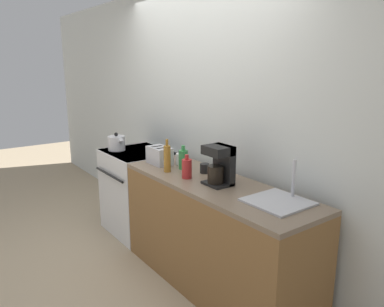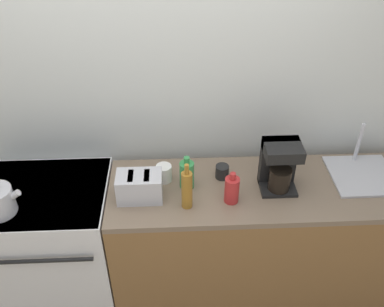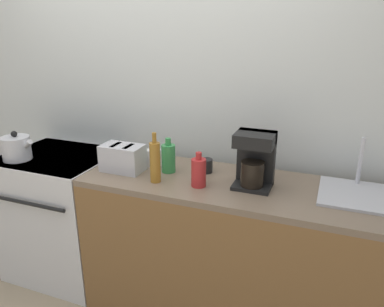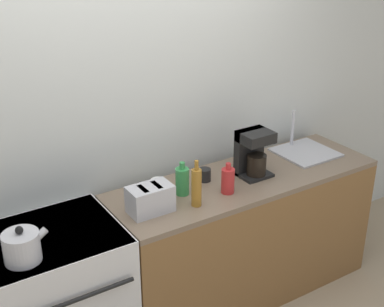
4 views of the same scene
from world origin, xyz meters
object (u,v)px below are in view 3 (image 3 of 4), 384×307
at_px(stove, 64,213).
at_px(bottle_amber, 155,162).
at_px(kettle, 17,148).
at_px(cup_black, 206,166).
at_px(coffee_maker, 255,158).
at_px(cup_white, 154,157).
at_px(toaster, 123,158).
at_px(bottle_red, 199,172).
at_px(bottle_green, 168,158).

relative_size(stove, bottle_amber, 3.13).
bearing_deg(stove, kettle, -139.99).
bearing_deg(cup_black, coffee_maker, -16.84).
xyz_separation_m(stove, coffee_maker, (1.37, -0.01, 0.60)).
relative_size(bottle_amber, cup_white, 2.77).
bearing_deg(cup_white, toaster, -132.22).
xyz_separation_m(stove, kettle, (-0.19, -0.16, 0.52)).
distance_m(kettle, bottle_amber, 1.02).
relative_size(stove, cup_white, 8.68).
xyz_separation_m(coffee_maker, bottle_red, (-0.28, -0.11, -0.08)).
bearing_deg(stove, bottle_red, -6.56).
bearing_deg(kettle, toaster, 6.14).
bearing_deg(bottle_amber, bottle_green, 88.09).
distance_m(kettle, bottle_green, 1.04).
distance_m(bottle_green, cup_black, 0.23).
distance_m(coffee_maker, cup_white, 0.67).
bearing_deg(kettle, bottle_amber, -0.01).
relative_size(coffee_maker, cup_black, 3.74).
bearing_deg(kettle, cup_white, 14.44).
bearing_deg(bottle_red, toaster, 174.33).
relative_size(toaster, bottle_amber, 0.87).
bearing_deg(stove, toaster, -7.35).
bearing_deg(bottle_red, stove, 173.44).
xyz_separation_m(toaster, bottle_green, (0.27, 0.08, 0.01)).
height_order(coffee_maker, cup_black, coffee_maker).
height_order(kettle, toaster, kettle).
relative_size(bottle_red, bottle_green, 0.93).
height_order(toaster, bottle_red, bottle_red).
bearing_deg(bottle_red, bottle_amber, -172.96).
height_order(bottle_green, cup_white, bottle_green).
height_order(bottle_amber, cup_black, bottle_amber).
xyz_separation_m(cup_black, cup_white, (-0.35, -0.01, 0.01)).
bearing_deg(stove, cup_white, 6.00).
xyz_separation_m(stove, toaster, (0.57, -0.07, 0.52)).
bearing_deg(coffee_maker, cup_white, 172.73).
height_order(kettle, bottle_red, bottle_red).
distance_m(bottle_green, bottle_amber, 0.17).
distance_m(bottle_red, bottle_amber, 0.26).
height_order(bottle_green, cup_black, bottle_green).
bearing_deg(cup_black, bottle_red, -81.78).
bearing_deg(stove, coffee_maker, -0.42).
distance_m(bottle_red, cup_white, 0.43).
height_order(stove, bottle_green, bottle_green).
height_order(bottle_amber, cup_white, bottle_amber).
bearing_deg(coffee_maker, toaster, -175.39).
relative_size(stove, bottle_green, 4.28).
distance_m(kettle, cup_black, 1.27).
bearing_deg(cup_black, stove, -175.41).
height_order(bottle_red, bottle_green, bottle_green).
distance_m(toaster, cup_black, 0.51).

